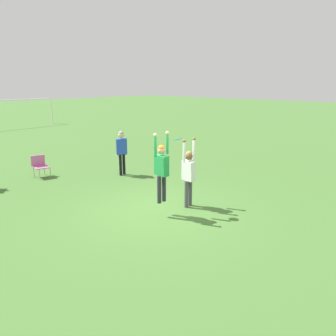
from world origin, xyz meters
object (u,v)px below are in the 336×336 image
Objects in this scene: camping_chair_2 at (40,164)px; person_spectator_near at (122,148)px; frisbee at (178,139)px; person_jumping at (161,166)px; person_defending at (189,171)px.

camping_chair_2 is 0.48× the size of person_spectator_near.
person_spectator_near is at bearing 69.64° from frisbee.
person_spectator_near is (1.61, 4.34, -1.09)m from frisbee.
camping_chair_2 is at bearing 11.11° from person_jumping.
frisbee is at bearing -78.66° from person_defending.
person_spectator_near is at bearing -18.49° from person_jumping.
person_jumping is 8.46× the size of frisbee.
person_defending is 8.94× the size of frisbee.
frisbee is (-0.57, -0.03, 1.07)m from person_defending.
person_defending reaches higher than person_spectator_near.
person_spectator_near is (2.41, -2.34, 0.62)m from camping_chair_2.
frisbee reaches higher than person_spectator_near.
person_defending is 1.17× the size of person_spectator_near.
camping_chair_2 is at bearing -159.89° from person_defending.
frisbee is at bearing 112.83° from camping_chair_2.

